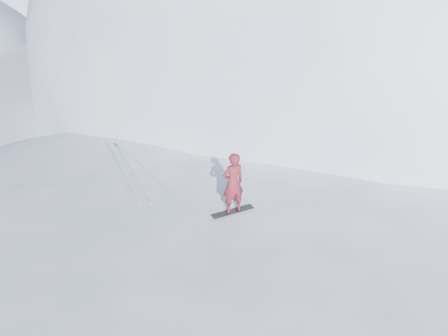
# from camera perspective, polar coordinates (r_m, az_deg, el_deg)

# --- Properties ---
(ground) EXTENTS (400.00, 400.00, 0.00)m
(ground) POSITION_cam_1_polar(r_m,az_deg,el_deg) (14.22, -0.84, -17.40)
(ground) COLOR white
(ground) RESTS_ON ground
(near_ridge) EXTENTS (36.00, 28.00, 4.80)m
(near_ridge) POSITION_cam_1_polar(r_m,az_deg,el_deg) (16.69, -0.29, -10.07)
(near_ridge) COLOR white
(near_ridge) RESTS_ON ground
(summit_peak) EXTENTS (60.00, 56.00, 56.00)m
(summit_peak) POSITION_cam_1_polar(r_m,az_deg,el_deg) (44.85, 18.02, 11.41)
(summit_peak) COLOR white
(summit_peak) RESTS_ON ground
(peak_shoulder) EXTENTS (28.00, 24.00, 18.00)m
(peak_shoulder) POSITION_cam_1_polar(r_m,az_deg,el_deg) (34.11, 6.42, 8.47)
(peak_shoulder) COLOR white
(peak_shoulder) RESTS_ON ground
(wind_bumps) EXTENTS (16.00, 14.40, 1.00)m
(wind_bumps) POSITION_cam_1_polar(r_m,az_deg,el_deg) (15.71, -4.98, -12.72)
(wind_bumps) COLOR white
(wind_bumps) RESTS_ON ground
(snowboard) EXTENTS (1.49, 0.57, 0.02)m
(snowboard) POSITION_cam_1_polar(r_m,az_deg,el_deg) (14.07, 1.15, -5.67)
(snowboard) COLOR black
(snowboard) RESTS_ON near_ridge
(snowboarder) EXTENTS (0.82, 0.62, 2.01)m
(snowboarder) POSITION_cam_1_polar(r_m,az_deg,el_deg) (13.58, 1.19, -1.97)
(snowboarder) COLOR maroon
(snowboarder) RESTS_ON snowboard
(board_tracks) EXTENTS (2.23, 5.96, 0.04)m
(board_tracks) POSITION_cam_1_polar(r_m,az_deg,el_deg) (17.39, -12.14, 0.04)
(board_tracks) COLOR silver
(board_tracks) RESTS_ON ground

